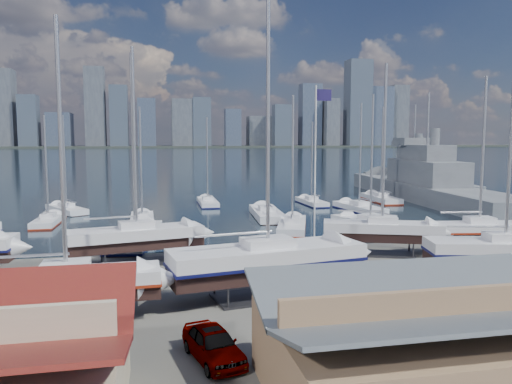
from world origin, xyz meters
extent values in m
plane|color=#605E59|center=(0.00, -10.00, 0.00)|extent=(1400.00, 1400.00, 0.00)
cube|color=#182939|center=(0.00, 300.00, -0.15)|extent=(1400.00, 600.00, 0.40)
cube|color=#2D332D|center=(0.00, 560.00, 1.10)|extent=(1400.00, 80.00, 2.20)
cube|color=#595E66|center=(-168.55, 559.47, 44.11)|extent=(22.49, 24.47, 83.83)
cube|color=#3D4756|center=(-141.97, 552.31, 30.18)|extent=(19.55, 21.83, 55.97)
cube|color=#475166|center=(-111.19, 558.58, 20.77)|extent=(26.03, 30.49, 37.14)
cube|color=#595E66|center=(-70.96, 546.95, 46.02)|extent=(21.60, 16.58, 87.63)
cube|color=#3D4756|center=(-45.38, 548.38, 36.00)|extent=(19.42, 28.42, 67.60)
cube|color=#475166|center=(-15.00, 551.59, 29.25)|extent=(20.24, 23.80, 54.09)
cube|color=#595E66|center=(25.78, 548.33, 29.20)|extent=(24.62, 19.72, 54.00)
cube|color=#3D4756|center=(47.64, 546.55, 30.18)|extent=(20.75, 17.93, 55.97)
cube|color=#475166|center=(84.09, 544.87, 23.71)|extent=(18.36, 16.25, 43.03)
cube|color=#595E66|center=(120.24, 563.78, 20.05)|extent=(28.49, 22.03, 35.69)
cube|color=#3D4756|center=(145.71, 546.00, 26.75)|extent=(23.34, 17.87, 49.11)
cube|color=#475166|center=(184.98, 560.84, 40.18)|extent=(25.35, 19.79, 75.95)
cube|color=#595E66|center=(208.39, 554.33, 31.04)|extent=(17.00, 27.45, 57.67)
cube|color=#3D4756|center=(245.53, 554.25, 55.22)|extent=(29.28, 24.05, 106.04)
cube|color=#475166|center=(277.54, 563.71, 39.40)|extent=(30.82, 28.37, 74.41)
cube|color=#595E66|center=(307.39, 565.54, 40.94)|extent=(21.74, 17.03, 77.48)
cube|color=#8C6B4C|center=(0.00, -26.00, 1.50)|extent=(12.00, 8.00, 3.00)
cube|color=slate|center=(0.00, -26.00, 3.54)|extent=(12.60, 8.40, 1.27)
cube|color=#2D2D33|center=(-14.39, -15.28, 0.08)|extent=(5.29, 2.57, 0.16)
cube|color=black|center=(-14.39, -15.28, 1.58)|extent=(9.53, 2.59, 0.76)
cube|color=silver|center=(-14.39, -15.28, 2.34)|extent=(9.55, 2.99, 0.76)
cube|color=maroon|center=(-14.39, -15.28, 1.99)|extent=(9.64, 3.02, 0.15)
cube|color=silver|center=(-14.39, -15.28, 2.96)|extent=(2.42, 1.67, 0.50)
cylinder|color=#B2B2B7|center=(-14.39, -15.28, 9.10)|extent=(0.22, 0.22, 12.77)
cube|color=#2D2D33|center=(-11.21, -3.49, 0.08)|extent=(5.87, 3.59, 0.16)
cube|color=black|center=(-11.21, -3.49, 1.60)|extent=(10.22, 4.38, 0.80)
cube|color=silver|center=(-11.21, -3.49, 2.39)|extent=(10.30, 4.79, 0.80)
cube|color=silver|center=(-11.21, -3.49, 3.04)|extent=(2.78, 2.15, 0.50)
cylinder|color=#B2B2B7|center=(-11.21, -3.49, 9.50)|extent=(0.22, 0.22, 13.42)
cube|color=#2D2D33|center=(-3.28, -13.26, 0.08)|extent=(6.91, 4.05, 0.16)
cube|color=black|center=(-3.28, -13.26, 1.67)|extent=(12.11, 4.80, 0.94)
cube|color=silver|center=(-3.28, -13.26, 2.62)|extent=(12.20, 5.29, 0.94)
cube|color=#0D0F41|center=(-3.28, -13.26, 2.18)|extent=(12.32, 5.34, 0.19)
cube|color=silver|center=(-3.28, -13.26, 3.34)|extent=(3.25, 2.46, 0.50)
cylinder|color=#B2B2B7|center=(-3.28, -13.26, 11.05)|extent=(0.22, 0.22, 15.93)
cube|color=#2D2D33|center=(8.38, -4.46, 0.08)|extent=(5.70, 4.03, 0.16)
cube|color=black|center=(8.38, -4.46, 1.58)|extent=(9.64, 5.38, 0.76)
cube|color=silver|center=(8.38, -4.46, 2.33)|extent=(9.78, 5.75, 0.76)
cube|color=silver|center=(8.38, -4.46, 2.96)|extent=(2.76, 2.31, 0.50)
cylinder|color=#B2B2B7|center=(8.38, -4.46, 9.09)|extent=(0.22, 0.22, 12.75)
cube|color=#2D2D33|center=(12.85, -13.39, 0.08)|extent=(5.99, 3.75, 0.16)
cube|color=black|center=(12.85, -13.39, 1.60)|extent=(10.38, 4.65, 0.81)
cube|color=silver|center=(12.85, -13.39, 2.41)|extent=(10.48, 5.06, 0.81)
cube|color=#0D0F41|center=(12.85, -13.39, 2.04)|extent=(10.58, 5.11, 0.16)
cube|color=silver|center=(12.85, -13.39, 3.07)|extent=(2.85, 2.23, 0.50)
cylinder|color=#B2B2B7|center=(12.85, -13.39, 9.63)|extent=(0.22, 0.22, 13.63)
cube|color=#2D2D33|center=(16.41, -5.81, 0.08)|extent=(5.12, 2.90, 0.16)
cube|color=black|center=(16.41, -5.81, 1.55)|extent=(9.02, 3.35, 0.70)
cube|color=silver|center=(16.41, -5.81, 2.26)|extent=(9.08, 3.72, 0.70)
cube|color=maroon|center=(16.41, -5.81, 1.93)|extent=(9.17, 3.76, 0.14)
cube|color=silver|center=(16.41, -5.81, 2.86)|extent=(2.39, 1.78, 0.50)
cylinder|color=#B2B2B7|center=(16.41, -5.81, 8.56)|extent=(0.22, 0.22, 11.90)
cube|color=black|center=(-21.42, 16.81, -0.22)|extent=(2.12, 8.41, 0.67)
cube|color=silver|center=(-21.42, 16.81, 0.45)|extent=(2.48, 8.41, 0.67)
cube|color=maroon|center=(-21.42, 16.81, 0.14)|extent=(2.50, 8.50, 0.13)
cube|color=silver|center=(-21.42, 16.81, 1.04)|extent=(1.44, 2.12, 0.50)
cylinder|color=#B2B2B7|center=(-21.42, 16.81, 6.44)|extent=(0.22, 0.22, 11.31)
cube|color=black|center=(-20.93, 25.79, -0.23)|extent=(6.09, 8.57, 0.70)
cube|color=silver|center=(-20.93, 25.79, 0.47)|extent=(6.41, 8.75, 0.70)
cube|color=silver|center=(-20.93, 25.79, 1.06)|extent=(2.34, 2.61, 0.50)
cylinder|color=#B2B2B7|center=(-20.93, 25.79, 6.68)|extent=(0.22, 0.22, 11.73)
cube|color=black|center=(-11.61, 4.73, -0.33)|extent=(4.62, 12.14, 0.95)
cube|color=silver|center=(-11.61, 4.73, 0.62)|extent=(5.12, 12.22, 0.95)
cube|color=#0D0F41|center=(-11.61, 4.73, 0.18)|extent=(5.17, 12.34, 0.19)
cube|color=silver|center=(-11.61, 4.73, 1.34)|extent=(2.43, 3.23, 0.50)
cylinder|color=#B2B2B7|center=(-11.61, 4.73, 9.09)|extent=(0.22, 0.22, 15.99)
cube|color=black|center=(-11.17, 14.99, -0.24)|extent=(2.27, 9.05, 0.72)
cube|color=silver|center=(-11.17, 14.99, 0.48)|extent=(2.65, 9.05, 0.72)
cube|color=silver|center=(-11.17, 14.99, 1.09)|extent=(1.55, 2.28, 0.50)
cylinder|color=#B2B2B7|center=(-11.17, 14.99, 6.93)|extent=(0.22, 0.22, 12.18)
cube|color=black|center=(-2.21, 29.51, -0.23)|extent=(2.14, 8.75, 0.70)
cube|color=silver|center=(-2.21, 29.51, 0.47)|extent=(2.51, 8.75, 0.70)
cube|color=#0D0F41|center=(-2.21, 29.51, 0.15)|extent=(2.53, 8.84, 0.14)
cube|color=silver|center=(-2.21, 29.51, 1.07)|extent=(1.48, 2.19, 0.50)
cylinder|color=#B2B2B7|center=(-2.21, 29.51, 6.71)|extent=(0.22, 0.22, 11.79)
cube|color=black|center=(4.29, 7.91, -0.26)|extent=(5.20, 9.91, 0.77)
cube|color=silver|center=(4.29, 7.91, 0.51)|extent=(5.59, 10.04, 0.77)
cube|color=maroon|center=(4.29, 7.91, 0.16)|extent=(5.64, 10.14, 0.15)
cube|color=silver|center=(4.29, 7.91, 1.15)|extent=(2.30, 2.80, 0.50)
cylinder|color=#B2B2B7|center=(4.29, 7.91, 7.43)|extent=(0.22, 0.22, 13.06)
cube|color=black|center=(3.47, 16.25, -0.30)|extent=(3.44, 11.03, 0.87)
cube|color=silver|center=(3.47, 16.25, 0.57)|extent=(3.89, 11.07, 0.87)
cube|color=silver|center=(3.47, 16.25, 1.26)|extent=(2.03, 2.85, 0.50)
cylinder|color=#B2B2B7|center=(3.47, 16.25, 8.34)|extent=(0.22, 0.22, 14.66)
cube|color=black|center=(12.61, 26.89, -0.22)|extent=(2.26, 8.37, 0.66)
cube|color=silver|center=(12.61, 26.89, 0.45)|extent=(2.61, 8.38, 0.66)
cube|color=#0D0F41|center=(12.61, 26.89, 0.14)|extent=(2.63, 8.47, 0.13)
cube|color=silver|center=(12.61, 26.89, 1.03)|extent=(1.47, 2.12, 0.50)
cylinder|color=#B2B2B7|center=(12.61, 26.89, 6.39)|extent=(0.22, 0.22, 11.22)
cube|color=black|center=(12.82, 7.38, -0.26)|extent=(5.47, 10.04, 0.79)
cube|color=silver|center=(12.82, 7.38, 0.52)|extent=(5.86, 10.18, 0.79)
cube|color=silver|center=(12.82, 7.38, 1.16)|extent=(2.37, 2.86, 0.50)
cylinder|color=#B2B2B7|center=(12.82, 7.38, 7.54)|extent=(0.22, 0.22, 13.26)
cube|color=black|center=(16.64, 19.08, -0.26)|extent=(3.49, 10.00, 0.78)
cube|color=silver|center=(16.64, 19.08, 0.52)|extent=(3.89, 10.05, 0.78)
cube|color=#0D0F41|center=(16.64, 19.08, 0.16)|extent=(3.93, 10.15, 0.16)
cube|color=silver|center=(16.64, 19.08, 1.16)|extent=(1.93, 2.63, 0.50)
cylinder|color=#B2B2B7|center=(16.64, 19.08, 7.52)|extent=(0.22, 0.22, 13.22)
cube|color=black|center=(24.11, 28.22, -0.27)|extent=(2.92, 10.07, 0.80)
cube|color=silver|center=(24.11, 28.22, 0.53)|extent=(3.34, 10.09, 0.80)
cube|color=maroon|center=(24.11, 28.22, 0.16)|extent=(3.37, 10.19, 0.16)
cube|color=silver|center=(24.11, 28.22, 1.18)|extent=(1.81, 2.58, 0.50)
cylinder|color=#B2B2B7|center=(24.11, 28.22, 7.64)|extent=(0.22, 0.22, 13.43)
cube|color=slate|center=(31.89, 28.72, 0.48)|extent=(11.59, 48.12, 4.29)
cube|color=slate|center=(31.89, 28.72, 4.42)|extent=(7.47, 17.13, 3.60)
cube|color=slate|center=(31.89, 28.72, 7.42)|extent=(5.36, 9.88, 2.40)
cube|color=slate|center=(32.29, 33.47, 9.12)|extent=(5.72, 5.19, 1.20)
cylinder|color=#B2B2B7|center=(31.89, 28.72, 12.62)|extent=(0.30, 0.30, 8.00)
cube|color=slate|center=(39.41, 46.07, 0.39)|extent=(8.58, 38.42, 3.43)
cube|color=slate|center=(39.41, 46.07, 3.91)|extent=(5.74, 13.63, 3.60)
cube|color=slate|center=(39.41, 46.07, 6.91)|extent=(4.15, 7.84, 2.40)
cube|color=slate|center=(39.66, 49.87, 8.61)|extent=(4.51, 4.08, 1.20)
cylinder|color=#B2B2B7|center=(39.41, 46.07, 12.11)|extent=(0.30, 0.30, 8.00)
imported|color=gray|center=(-7.54, -21.28, 0.73)|extent=(2.74, 4.58, 1.46)
imported|color=gray|center=(0.49, -18.69, 0.71)|extent=(4.56, 2.81, 1.42)
imported|color=gray|center=(7.35, -19.73, 0.64)|extent=(3.61, 5.08, 1.29)
cylinder|color=white|center=(0.95, -9.31, 6.54)|extent=(0.12, 0.12, 13.08)
cube|color=#1C1544|center=(1.49, -9.31, 12.43)|extent=(1.09, 0.05, 0.76)
camera|label=1|loc=(-9.94, -41.77, 9.43)|focal=35.00mm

